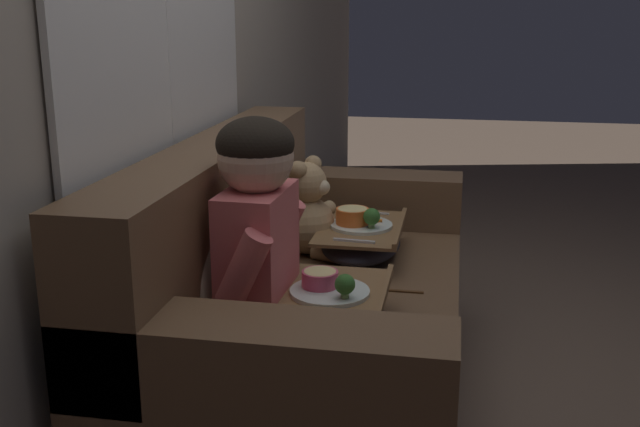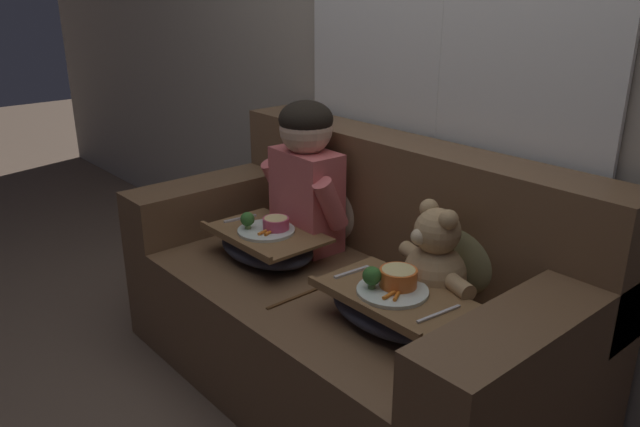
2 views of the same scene
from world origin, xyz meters
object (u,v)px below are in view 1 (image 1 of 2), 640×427
object	(u,v)px
couch	(301,316)
throw_pillow_behind_child	(207,264)
lap_tray_child	(330,310)
teddy_bear	(307,213)
lap_tray_teddy	(361,239)
child_figure	(257,215)
throw_pillow_behind_teddy	(266,204)

from	to	relation	value
couch	throw_pillow_behind_child	world-z (taller)	couch
couch	lap_tray_child	xyz separation A→B (m)	(-0.33, -0.16, 0.17)
teddy_bear	lap_tray_teddy	bearing A→B (deg)	-89.87
child_figure	teddy_bear	bearing A→B (deg)	-0.31
child_figure	lap_tray_child	size ratio (longest dim) A/B	1.30
couch	throw_pillow_behind_child	bearing A→B (deg)	149.10
couch	teddy_bear	xyz separation A→B (m)	(0.33, 0.04, 0.26)
throw_pillow_behind_child	lap_tray_child	size ratio (longest dim) A/B	0.84
couch	lap_tray_teddy	world-z (taller)	couch
lap_tray_teddy	throw_pillow_behind_teddy	bearing A→B (deg)	89.83
throw_pillow_behind_child	lap_tray_child	xyz separation A→B (m)	(0.00, -0.36, -0.11)
couch	lap_tray_teddy	size ratio (longest dim) A/B	3.75
throw_pillow_behind_teddy	teddy_bear	distance (m)	0.16
couch	lap_tray_child	world-z (taller)	couch
teddy_bear	lap_tray_child	size ratio (longest dim) A/B	0.82
child_figure	lap_tray_teddy	world-z (taller)	child_figure
throw_pillow_behind_child	throw_pillow_behind_teddy	world-z (taller)	throw_pillow_behind_child
teddy_bear	lap_tray_teddy	world-z (taller)	teddy_bear
lap_tray_child	lap_tray_teddy	xyz separation A→B (m)	(0.67, 0.00, 0.00)
throw_pillow_behind_teddy	lap_tray_child	size ratio (longest dim) A/B	0.78
child_figure	teddy_bear	xyz separation A→B (m)	(0.67, -0.00, -0.18)
throw_pillow_behind_teddy	child_figure	xyz separation A→B (m)	(-0.67, -0.15, 0.15)
child_figure	lap_tray_teddy	distance (m)	0.74
throw_pillow_behind_child	child_figure	bearing A→B (deg)	-90.02
throw_pillow_behind_child	teddy_bear	bearing A→B (deg)	-13.12
couch	throw_pillow_behind_child	distance (m)	0.48
teddy_bear	lap_tray_teddy	distance (m)	0.22
throw_pillow_behind_child	child_figure	size ratio (longest dim) A/B	0.65
couch	throw_pillow_behind_child	size ratio (longest dim) A/B	4.58
teddy_bear	lap_tray_teddy	xyz separation A→B (m)	(0.00, -0.20, -0.09)
throw_pillow_behind_child	lap_tray_teddy	size ratio (longest dim) A/B	0.82
child_figure	lap_tray_teddy	xyz separation A→B (m)	(0.67, -0.20, -0.26)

